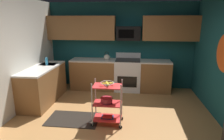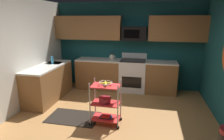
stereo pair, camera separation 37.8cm
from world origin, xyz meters
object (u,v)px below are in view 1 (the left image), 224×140
object	(u,v)px
mixing_bowl_large	(107,100)
book_stack	(108,117)
fruit_bowl	(107,83)
kettle	(107,57)
oven_range	(128,74)
microwave	(129,33)
rolling_cart	(107,103)
dish_soap_bottle	(47,61)

from	to	relation	value
mixing_bowl_large	book_stack	distance (m)	0.37
mixing_bowl_large	fruit_bowl	bearing A→B (deg)	-0.00
kettle	mixing_bowl_large	bearing A→B (deg)	-82.15
book_stack	kettle	size ratio (longest dim) A/B	0.96
oven_range	microwave	world-z (taller)	microwave
rolling_cart	dish_soap_bottle	distance (m)	2.23
book_stack	dish_soap_bottle	distance (m)	2.32
rolling_cart	dish_soap_bottle	world-z (taller)	dish_soap_bottle
microwave	dish_soap_bottle	xyz separation A→B (m)	(-2.12, -0.99, -0.68)
rolling_cart	kettle	world-z (taller)	kettle
kettle	dish_soap_bottle	distance (m)	1.73
oven_range	mixing_bowl_large	distance (m)	2.11
fruit_bowl	dish_soap_bottle	size ratio (longest dim) A/B	1.36
mixing_bowl_large	kettle	bearing A→B (deg)	97.85
oven_range	kettle	world-z (taller)	kettle
oven_range	fruit_bowl	world-z (taller)	oven_range
fruit_bowl	kettle	distance (m)	2.10
mixing_bowl_large	dish_soap_bottle	distance (m)	2.19
fruit_bowl	mixing_bowl_large	world-z (taller)	fruit_bowl
oven_range	dish_soap_bottle	bearing A→B (deg)	-157.30
oven_range	rolling_cart	xyz separation A→B (m)	(-0.33, -2.08, -0.03)
microwave	rolling_cart	xyz separation A→B (m)	(-0.33, -2.18, -1.25)
oven_range	book_stack	distance (m)	2.13
mixing_bowl_large	kettle	distance (m)	2.15
microwave	kettle	xyz separation A→B (m)	(-0.63, -0.11, -0.70)
mixing_bowl_large	book_stack	size ratio (longest dim) A/B	1.00
oven_range	rolling_cart	size ratio (longest dim) A/B	1.20
oven_range	microwave	xyz separation A→B (m)	(-0.00, 0.10, 1.22)
oven_range	kettle	xyz separation A→B (m)	(-0.63, -0.00, 0.52)
rolling_cart	dish_soap_bottle	xyz separation A→B (m)	(-1.79, 1.19, 0.57)
microwave	book_stack	bearing A→B (deg)	-98.50
mixing_bowl_large	dish_soap_bottle	size ratio (longest dim) A/B	1.26
oven_range	dish_soap_bottle	size ratio (longest dim) A/B	5.50
mixing_bowl_large	book_stack	bearing A→B (deg)	0.00
microwave	fruit_bowl	xyz separation A→B (m)	(-0.33, -2.18, -0.82)
rolling_cart	fruit_bowl	distance (m)	0.42
rolling_cart	fruit_bowl	size ratio (longest dim) A/B	3.36
mixing_bowl_large	dish_soap_bottle	world-z (taller)	dish_soap_bottle
microwave	book_stack	distance (m)	2.70
oven_range	kettle	bearing A→B (deg)	-179.65
fruit_bowl	rolling_cart	bearing A→B (deg)	165.96
kettle	dish_soap_bottle	xyz separation A→B (m)	(-1.49, -0.88, 0.02)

